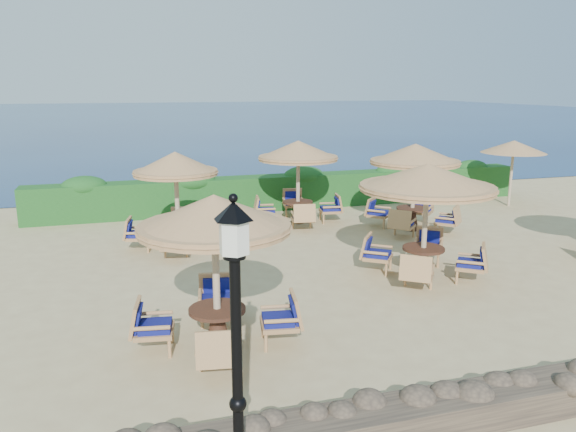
{
  "coord_description": "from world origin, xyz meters",
  "views": [
    {
      "loc": [
        -5.77,
        -11.86,
        4.38
      ],
      "look_at": [
        -2.05,
        0.65,
        1.3
      ],
      "focal_mm": 35.0,
      "sensor_mm": 36.0,
      "label": 1
    }
  ],
  "objects_px": {
    "extra_parasol": "(514,147)",
    "cafe_set_0": "(215,249)",
    "cafe_set_4": "(298,169)",
    "cafe_set_3": "(177,189)",
    "cafe_set_5": "(414,172)",
    "lamp_post": "(237,372)",
    "cafe_set_1": "(426,197)"
  },
  "relations": [
    {
      "from": "extra_parasol",
      "to": "cafe_set_0",
      "type": "relative_size",
      "value": 0.84
    },
    {
      "from": "cafe_set_0",
      "to": "cafe_set_5",
      "type": "bearing_deg",
      "value": 41.07
    },
    {
      "from": "cafe_set_5",
      "to": "extra_parasol",
      "type": "bearing_deg",
      "value": 22.58
    },
    {
      "from": "extra_parasol",
      "to": "cafe_set_4",
      "type": "height_order",
      "value": "cafe_set_4"
    },
    {
      "from": "cafe_set_3",
      "to": "cafe_set_5",
      "type": "xyz_separation_m",
      "value": [
        7.05,
        0.01,
        0.15
      ]
    },
    {
      "from": "extra_parasol",
      "to": "cafe_set_5",
      "type": "distance_m",
      "value": 5.62
    },
    {
      "from": "extra_parasol",
      "to": "cafe_set_0",
      "type": "height_order",
      "value": "cafe_set_0"
    },
    {
      "from": "cafe_set_0",
      "to": "cafe_set_5",
      "type": "relative_size",
      "value": 1.06
    },
    {
      "from": "lamp_post",
      "to": "cafe_set_0",
      "type": "distance_m",
      "value": 3.75
    },
    {
      "from": "cafe_set_0",
      "to": "cafe_set_4",
      "type": "xyz_separation_m",
      "value": [
        3.97,
        8.03,
        0.0
      ]
    },
    {
      "from": "cafe_set_5",
      "to": "lamp_post",
      "type": "bearing_deg",
      "value": -127.02
    },
    {
      "from": "lamp_post",
      "to": "cafe_set_3",
      "type": "relative_size",
      "value": 1.15
    },
    {
      "from": "extra_parasol",
      "to": "cafe_set_0",
      "type": "bearing_deg",
      "value": -145.85
    },
    {
      "from": "lamp_post",
      "to": "cafe_set_3",
      "type": "bearing_deg",
      "value": 87.84
    },
    {
      "from": "cafe_set_4",
      "to": "extra_parasol",
      "type": "bearing_deg",
      "value": 1.73
    },
    {
      "from": "extra_parasol",
      "to": "cafe_set_3",
      "type": "distance_m",
      "value": 12.43
    },
    {
      "from": "lamp_post",
      "to": "extra_parasol",
      "type": "relative_size",
      "value": 1.38
    },
    {
      "from": "lamp_post",
      "to": "cafe_set_5",
      "type": "relative_size",
      "value": 1.22
    },
    {
      "from": "extra_parasol",
      "to": "lamp_post",
      "type": "bearing_deg",
      "value": -136.4
    },
    {
      "from": "cafe_set_4",
      "to": "cafe_set_5",
      "type": "bearing_deg",
      "value": -31.88
    },
    {
      "from": "cafe_set_0",
      "to": "cafe_set_4",
      "type": "distance_m",
      "value": 8.95
    },
    {
      "from": "cafe_set_0",
      "to": "cafe_set_4",
      "type": "bearing_deg",
      "value": 63.7
    },
    {
      "from": "cafe_set_1",
      "to": "cafe_set_5",
      "type": "bearing_deg",
      "value": 64.54
    },
    {
      "from": "cafe_set_3",
      "to": "extra_parasol",
      "type": "bearing_deg",
      "value": 10.01
    },
    {
      "from": "cafe_set_0",
      "to": "cafe_set_1",
      "type": "distance_m",
      "value": 5.63
    },
    {
      "from": "extra_parasol",
      "to": "cafe_set_5",
      "type": "xyz_separation_m",
      "value": [
        -5.17,
        -2.15,
        -0.37
      ]
    },
    {
      "from": "lamp_post",
      "to": "cafe_set_0",
      "type": "height_order",
      "value": "lamp_post"
    },
    {
      "from": "cafe_set_4",
      "to": "cafe_set_5",
      "type": "relative_size",
      "value": 1.06
    },
    {
      "from": "cafe_set_0",
      "to": "cafe_set_5",
      "type": "xyz_separation_m",
      "value": [
        7.03,
        6.12,
        0.05
      ]
    },
    {
      "from": "cafe_set_4",
      "to": "cafe_set_3",
      "type": "bearing_deg",
      "value": -154.46
    },
    {
      "from": "cafe_set_3",
      "to": "cafe_set_0",
      "type": "bearing_deg",
      "value": -89.74
    },
    {
      "from": "lamp_post",
      "to": "cafe_set_0",
      "type": "xyz_separation_m",
      "value": [
        0.4,
        3.72,
        0.2
      ]
    }
  ]
}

